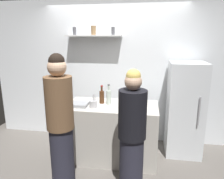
{
  "coord_description": "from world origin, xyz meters",
  "views": [
    {
      "loc": [
        0.58,
        -2.63,
        1.94
      ],
      "look_at": [
        0.06,
        0.48,
        1.16
      ],
      "focal_mm": 33.9,
      "sensor_mm": 36.0,
      "label": 1
    }
  ],
  "objects_px": {
    "person_blonde": "(132,135)",
    "person_brown_jacket": "(60,124)",
    "baking_pan": "(77,104)",
    "utensil_holder": "(93,104)",
    "refrigerator": "(185,109)",
    "wine_bottle_dark_glass": "(128,101)",
    "water_bottle_plastic": "(127,97)",
    "wine_bottle_pale_glass": "(109,97)",
    "wine_bottle_amber_glass": "(102,97)"
  },
  "relations": [
    {
      "from": "utensil_holder",
      "to": "person_blonde",
      "type": "distance_m",
      "value": 0.87
    },
    {
      "from": "refrigerator",
      "to": "person_brown_jacket",
      "type": "relative_size",
      "value": 0.88
    },
    {
      "from": "baking_pan",
      "to": "wine_bottle_pale_glass",
      "type": "distance_m",
      "value": 0.51
    },
    {
      "from": "utensil_holder",
      "to": "person_brown_jacket",
      "type": "distance_m",
      "value": 0.68
    },
    {
      "from": "refrigerator",
      "to": "wine_bottle_pale_glass",
      "type": "bearing_deg",
      "value": -164.41
    },
    {
      "from": "wine_bottle_dark_glass",
      "to": "person_brown_jacket",
      "type": "distance_m",
      "value": 1.05
    },
    {
      "from": "wine_bottle_amber_glass",
      "to": "wine_bottle_dark_glass",
      "type": "distance_m",
      "value": 0.47
    },
    {
      "from": "wine_bottle_amber_glass",
      "to": "water_bottle_plastic",
      "type": "bearing_deg",
      "value": 2.5
    },
    {
      "from": "wine_bottle_amber_glass",
      "to": "person_blonde",
      "type": "xyz_separation_m",
      "value": [
        0.55,
        -0.8,
        -0.23
      ]
    },
    {
      "from": "wine_bottle_dark_glass",
      "to": "water_bottle_plastic",
      "type": "distance_m",
      "value": 0.19
    },
    {
      "from": "refrigerator",
      "to": "baking_pan",
      "type": "distance_m",
      "value": 1.77
    },
    {
      "from": "wine_bottle_amber_glass",
      "to": "person_brown_jacket",
      "type": "height_order",
      "value": "person_brown_jacket"
    },
    {
      "from": "refrigerator",
      "to": "wine_bottle_amber_glass",
      "type": "bearing_deg",
      "value": -167.42
    },
    {
      "from": "baking_pan",
      "to": "utensil_holder",
      "type": "relative_size",
      "value": 1.53
    },
    {
      "from": "person_blonde",
      "to": "water_bottle_plastic",
      "type": "bearing_deg",
      "value": 11.27
    },
    {
      "from": "utensil_holder",
      "to": "person_blonde",
      "type": "xyz_separation_m",
      "value": [
        0.63,
        -0.57,
        -0.18
      ]
    },
    {
      "from": "wine_bottle_pale_glass",
      "to": "baking_pan",
      "type": "bearing_deg",
      "value": -160.97
    },
    {
      "from": "wine_bottle_pale_glass",
      "to": "person_brown_jacket",
      "type": "bearing_deg",
      "value": -119.83
    },
    {
      "from": "refrigerator",
      "to": "person_blonde",
      "type": "xyz_separation_m",
      "value": [
        -0.79,
        -1.1,
        0.0
      ]
    },
    {
      "from": "wine_bottle_amber_glass",
      "to": "wine_bottle_pale_glass",
      "type": "height_order",
      "value": "wine_bottle_pale_glass"
    },
    {
      "from": "baking_pan",
      "to": "person_blonde",
      "type": "bearing_deg",
      "value": -33.75
    },
    {
      "from": "refrigerator",
      "to": "person_blonde",
      "type": "bearing_deg",
      "value": -125.69
    },
    {
      "from": "refrigerator",
      "to": "water_bottle_plastic",
      "type": "xyz_separation_m",
      "value": [
        -0.94,
        -0.28,
        0.24
      ]
    },
    {
      "from": "refrigerator",
      "to": "water_bottle_plastic",
      "type": "distance_m",
      "value": 1.01
    },
    {
      "from": "person_blonde",
      "to": "wine_bottle_amber_glass",
      "type": "bearing_deg",
      "value": 35.38
    },
    {
      "from": "refrigerator",
      "to": "person_blonde",
      "type": "relative_size",
      "value": 0.98
    },
    {
      "from": "baking_pan",
      "to": "utensil_holder",
      "type": "bearing_deg",
      "value": -6.87
    },
    {
      "from": "refrigerator",
      "to": "wine_bottle_dark_glass",
      "type": "xyz_separation_m",
      "value": [
        -0.9,
        -0.46,
        0.24
      ]
    },
    {
      "from": "person_blonde",
      "to": "refrigerator",
      "type": "bearing_deg",
      "value": -34.58
    },
    {
      "from": "utensil_holder",
      "to": "refrigerator",
      "type": "bearing_deg",
      "value": 20.65
    },
    {
      "from": "utensil_holder",
      "to": "water_bottle_plastic",
      "type": "height_order",
      "value": "water_bottle_plastic"
    },
    {
      "from": "wine_bottle_amber_glass",
      "to": "person_blonde",
      "type": "bearing_deg",
      "value": -55.73
    },
    {
      "from": "wine_bottle_dark_glass",
      "to": "person_blonde",
      "type": "height_order",
      "value": "person_blonde"
    },
    {
      "from": "refrigerator",
      "to": "wine_bottle_pale_glass",
      "type": "height_order",
      "value": "refrigerator"
    },
    {
      "from": "utensil_holder",
      "to": "wine_bottle_pale_glass",
      "type": "bearing_deg",
      "value": 43.88
    },
    {
      "from": "wine_bottle_pale_glass",
      "to": "person_brown_jacket",
      "type": "xyz_separation_m",
      "value": [
        -0.47,
        -0.82,
        -0.15
      ]
    },
    {
      "from": "wine_bottle_amber_glass",
      "to": "wine_bottle_pale_glass",
      "type": "distance_m",
      "value": 0.13
    },
    {
      "from": "baking_pan",
      "to": "wine_bottle_dark_glass",
      "type": "distance_m",
      "value": 0.79
    },
    {
      "from": "refrigerator",
      "to": "utensil_holder",
      "type": "bearing_deg",
      "value": -159.35
    },
    {
      "from": "person_brown_jacket",
      "to": "water_bottle_plastic",
      "type": "bearing_deg",
      "value": -76.88
    },
    {
      "from": "refrigerator",
      "to": "baking_pan",
      "type": "height_order",
      "value": "refrigerator"
    },
    {
      "from": "person_brown_jacket",
      "to": "wine_bottle_amber_glass",
      "type": "bearing_deg",
      "value": -58.37
    },
    {
      "from": "refrigerator",
      "to": "water_bottle_plastic",
      "type": "bearing_deg",
      "value": -163.32
    },
    {
      "from": "water_bottle_plastic",
      "to": "person_brown_jacket",
      "type": "relative_size",
      "value": 0.14
    },
    {
      "from": "person_blonde",
      "to": "person_brown_jacket",
      "type": "distance_m",
      "value": 0.9
    },
    {
      "from": "refrigerator",
      "to": "utensil_holder",
      "type": "relative_size",
      "value": 7.0
    },
    {
      "from": "utensil_holder",
      "to": "wine_bottle_amber_glass",
      "type": "bearing_deg",
      "value": 71.25
    },
    {
      "from": "refrigerator",
      "to": "utensil_holder",
      "type": "xyz_separation_m",
      "value": [
        -1.42,
        -0.53,
        0.19
      ]
    },
    {
      "from": "wine_bottle_dark_glass",
      "to": "water_bottle_plastic",
      "type": "xyz_separation_m",
      "value": [
        -0.04,
        0.18,
        -0.0
      ]
    },
    {
      "from": "water_bottle_plastic",
      "to": "utensil_holder",
      "type": "bearing_deg",
      "value": -152.17
    }
  ]
}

